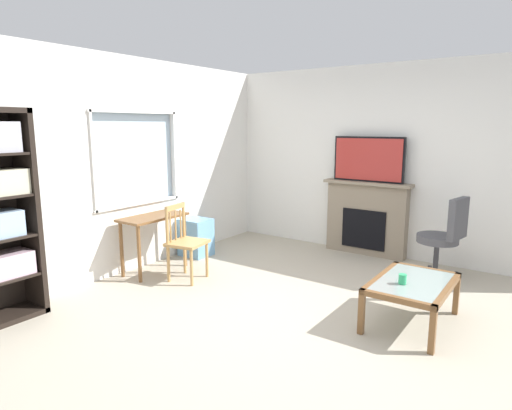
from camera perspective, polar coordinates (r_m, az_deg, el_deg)
ground at (r=4.43m, az=5.81°, el=-14.07°), size 5.82×5.96×0.02m
wall_back_with_window at (r=5.69m, az=-16.35°, el=4.87°), size 4.82×0.15×2.65m
wall_right at (r=6.33m, az=17.19°, el=5.43°), size 0.12×5.16×2.65m
desk_under_window at (r=5.57m, az=-13.27°, el=-2.73°), size 0.85×0.42×0.71m
wooden_chair at (r=5.25m, az=-9.31°, el=-4.72°), size 0.49×0.47×0.90m
plastic_drawer_unit at (r=6.22m, az=-7.89°, el=-4.20°), size 0.35×0.40×0.52m
fireplace at (r=6.38m, az=14.24°, el=-1.63°), size 0.26×1.24×1.05m
tv at (r=6.25m, az=14.52°, el=5.82°), size 0.06×1.00×0.62m
office_chair at (r=5.62m, az=23.52°, el=-3.50°), size 0.58×0.60×1.00m
coffee_table at (r=4.32m, az=19.80°, el=-10.04°), size 0.98×0.65×0.42m
sippy_cup at (r=4.17m, az=18.63°, el=-9.18°), size 0.07×0.07×0.09m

